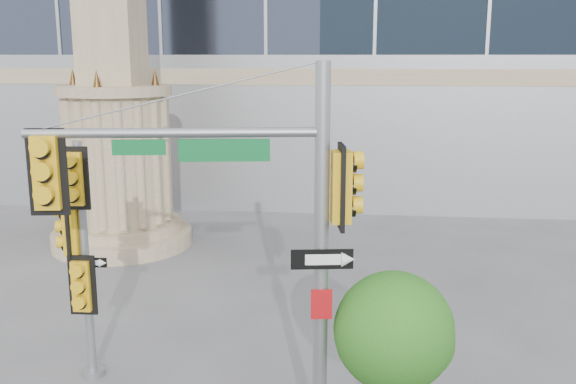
# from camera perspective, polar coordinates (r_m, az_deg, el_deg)

# --- Properties ---
(monument) EXTENTS (4.40, 4.40, 16.60)m
(monument) POSITION_cam_1_polar(r_m,az_deg,el_deg) (20.57, -15.27, 10.32)
(monument) COLOR gray
(monument) RESTS_ON ground
(main_signal_pole) EXTENTS (4.60, 1.09, 5.94)m
(main_signal_pole) POSITION_cam_1_polar(r_m,az_deg,el_deg) (9.28, -3.62, -2.51)
(main_signal_pole) COLOR slate
(main_signal_pole) RESTS_ON ground
(secondary_signal_pole) EXTENTS (0.79, 0.58, 4.52)m
(secondary_signal_pole) POSITION_cam_1_polar(r_m,az_deg,el_deg) (12.29, -18.07, -4.39)
(secondary_signal_pole) COLOR slate
(secondary_signal_pole) RESTS_ON ground
(street_tree) EXTENTS (1.85, 1.81, 2.88)m
(street_tree) POSITION_cam_1_polar(r_m,az_deg,el_deg) (9.97, 9.56, -12.49)
(street_tree) COLOR gray
(street_tree) RESTS_ON ground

